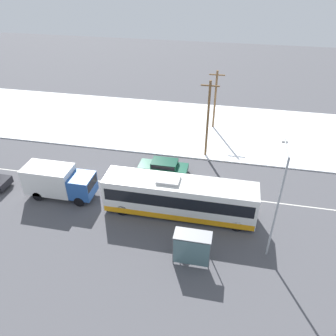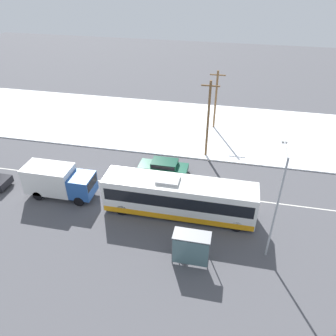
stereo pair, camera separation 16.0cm
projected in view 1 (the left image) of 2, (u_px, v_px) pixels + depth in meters
The scene contains 11 objects.
ground_plane at pixel (191, 192), 29.76m from camera, with size 120.00×120.00×0.00m, color #4C4C51.
snow_lot at pixel (206, 128), 40.51m from camera, with size 80.00×14.72×0.12m.
lane_marking_center at pixel (191, 192), 29.76m from camera, with size 60.00×0.12×0.00m.
city_bus at pixel (179, 197), 26.52m from camera, with size 12.31×2.57×3.40m.
box_truck at pixel (58, 181), 28.53m from camera, with size 6.08×2.30×2.89m.
sedan_car at pixel (164, 166), 32.04m from camera, with size 4.79×1.80×1.34m.
pedestrian_at_stop at pixel (180, 238), 23.63m from camera, with size 0.61×0.27×1.69m.
bus_shelter at pixel (192, 245), 22.16m from camera, with size 2.57×1.20×2.40m.
streetlamp at pixel (279, 193), 21.28m from camera, with size 0.36×2.89×8.24m.
utility_pole_roadside at pixel (208, 119), 32.80m from camera, with size 1.80×0.24×8.21m.
utility_pole_snowlot at pixel (215, 99), 38.71m from camera, with size 1.80×0.24×7.12m.
Camera 1 is at (2.69, -23.53, 18.28)m, focal length 35.00 mm.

